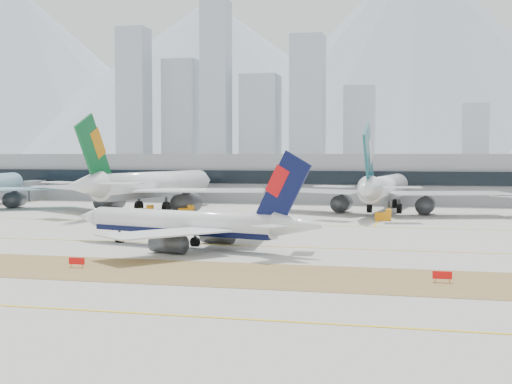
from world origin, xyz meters
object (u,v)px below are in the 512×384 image
(taxiing_airliner, at_px, (190,224))
(widebody_cathay, at_px, (384,190))
(widebody_eva, at_px, (150,187))
(terminal, at_px, (333,177))

(taxiing_airliner, relative_size, widebody_cathay, 0.73)
(widebody_eva, relative_size, terminal, 0.24)
(widebody_eva, bearing_deg, widebody_cathay, -70.90)
(taxiing_airliner, bearing_deg, widebody_eva, -47.14)
(taxiing_airliner, distance_m, widebody_cathay, 80.01)
(widebody_eva, xyz_separation_m, terminal, (40.09, 58.29, 1.01))
(taxiing_airliner, xyz_separation_m, widebody_eva, (-33.79, 66.25, 2.74))
(widebody_eva, height_order, widebody_cathay, widebody_eva)
(taxiing_airliner, height_order, widebody_cathay, widebody_cathay)
(widebody_eva, height_order, terminal, widebody_eva)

